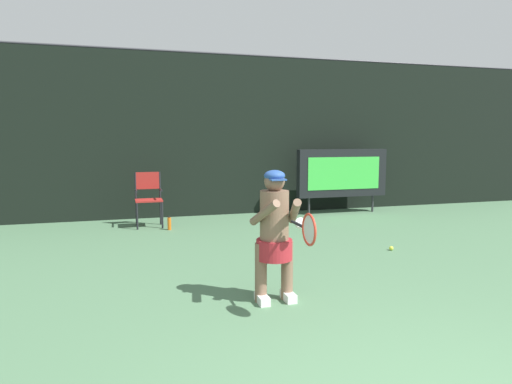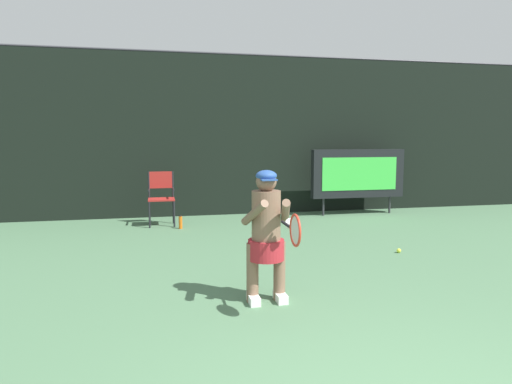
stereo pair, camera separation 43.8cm
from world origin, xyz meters
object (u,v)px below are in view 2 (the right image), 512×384
(umpire_chair, at_px, (161,195))
(water_bottle, at_px, (181,222))
(scoreboard, at_px, (358,174))
(tennis_player, at_px, (266,232))
(tennis_racket, at_px, (295,230))
(tennis_ball_spare, at_px, (399,251))

(umpire_chair, xyz_separation_m, water_bottle, (0.35, -0.47, -0.50))
(scoreboard, bearing_deg, tennis_player, -123.87)
(scoreboard, distance_m, tennis_racket, 6.57)
(tennis_player, xyz_separation_m, tennis_ball_spare, (2.49, 1.60, -0.73))
(umpire_chair, relative_size, tennis_player, 0.76)
(tennis_player, bearing_deg, water_bottle, 99.24)
(umpire_chair, bearing_deg, scoreboard, 4.54)
(scoreboard, distance_m, umpire_chair, 4.46)
(scoreboard, xyz_separation_m, tennis_player, (-3.40, -5.06, -0.18))
(scoreboard, distance_m, tennis_ball_spare, 3.69)
(scoreboard, distance_m, tennis_player, 6.10)
(tennis_player, bearing_deg, umpire_chair, 102.45)
(water_bottle, xyz_separation_m, tennis_player, (0.69, -4.24, 0.64))
(umpire_chair, xyz_separation_m, tennis_player, (1.04, -4.71, 0.15))
(umpire_chair, xyz_separation_m, tennis_racket, (1.15, -5.34, 0.29))
(water_bottle, distance_m, tennis_racket, 5.00)
(scoreboard, distance_m, water_bottle, 4.25)
(scoreboard, relative_size, tennis_ball_spare, 32.35)
(water_bottle, bearing_deg, tennis_player, -80.76)
(scoreboard, height_order, tennis_player, scoreboard)
(umpire_chair, height_order, tennis_ball_spare, umpire_chair)
(tennis_racket, bearing_deg, umpire_chair, 92.54)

